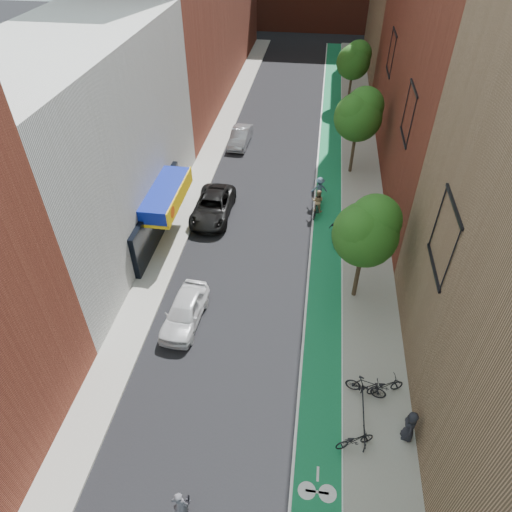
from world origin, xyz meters
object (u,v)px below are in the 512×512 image
at_px(cyclist_lane_near, 317,205).
at_px(cyclist_lane_mid, 336,234).
at_px(parked_car_black, 213,207).
at_px(pedestrian, 410,426).
at_px(cyclist_lane_far, 319,192).
at_px(parked_car_silver, 240,137).
at_px(parked_car_white, 185,311).
at_px(cyclist_lead, 181,512).

distance_m(cyclist_lane_near, cyclist_lane_mid, 3.23).
xyz_separation_m(parked_car_black, pedestrian, (11.51, -14.88, 0.24)).
xyz_separation_m(cyclist_lane_near, cyclist_lane_far, (0.07, 1.55, 0.10)).
relative_size(parked_car_black, parked_car_silver, 1.26).
distance_m(parked_car_white, cyclist_lane_near, 12.62).
height_order(parked_car_white, cyclist_lane_far, cyclist_lane_far).
distance_m(parked_car_black, cyclist_lane_near, 7.18).
distance_m(parked_car_silver, pedestrian, 28.35).
relative_size(parked_car_silver, cyclist_lane_near, 2.14).
relative_size(parked_car_silver, cyclist_lane_far, 2.06).
height_order(parked_car_white, cyclist_lane_mid, cyclist_lane_mid).
bearing_deg(cyclist_lane_near, cyclist_lane_mid, 128.66).
distance_m(parked_car_white, parked_car_black, 9.79).
xyz_separation_m(parked_car_black, cyclist_lane_near, (7.11, 1.05, 0.08)).
bearing_deg(pedestrian, cyclist_lead, -56.46).
bearing_deg(cyclist_lane_far, cyclist_lane_mid, 95.80).
distance_m(parked_car_white, pedestrian, 12.03).
distance_m(parked_car_silver, cyclist_lane_far, 11.05).
relative_size(cyclist_lane_near, cyclist_lane_far, 0.96).
relative_size(parked_car_white, cyclist_lane_near, 2.17).
height_order(parked_car_black, cyclist_lane_far, cyclist_lane_far).
xyz_separation_m(parked_car_silver, cyclist_lane_far, (7.12, -8.44, 0.23)).
distance_m(cyclist_lead, pedestrian, 9.57).
distance_m(parked_car_silver, cyclist_lane_near, 12.23).
xyz_separation_m(cyclist_lane_far, pedestrian, (4.33, -17.49, 0.06)).
xyz_separation_m(cyclist_lead, cyclist_lane_near, (4.07, 20.37, 0.14)).
height_order(parked_car_black, cyclist_lane_mid, cyclist_lane_mid).
height_order(parked_car_black, cyclist_lead, cyclist_lead).
bearing_deg(parked_car_white, parked_car_black, 97.19).
bearing_deg(parked_car_white, cyclist_lane_far, 65.65).
relative_size(cyclist_lead, cyclist_lane_far, 0.98).
height_order(parked_car_black, cyclist_lane_near, cyclist_lane_near).
bearing_deg(parked_car_black, pedestrian, -52.43).
bearing_deg(cyclist_lane_near, cyclist_lane_far, -77.59).
xyz_separation_m(parked_car_silver, cyclist_lane_near, (7.05, -9.99, 0.13)).
bearing_deg(pedestrian, parked_car_black, -136.38).
distance_m(parked_car_white, cyclist_lane_mid, 11.07).
bearing_deg(cyclist_lane_mid, cyclist_lane_near, -65.60).
distance_m(parked_car_black, cyclist_lead, 19.55).
bearing_deg(parked_car_silver, cyclist_lead, -81.70).
bearing_deg(cyclist_lane_far, parked_car_black, 10.49).
height_order(parked_car_white, pedestrian, pedestrian).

